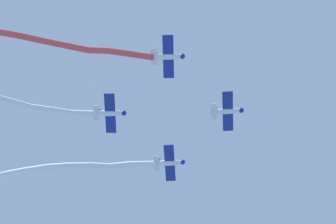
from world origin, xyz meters
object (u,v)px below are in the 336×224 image
Objects in this scene: airplane_lead at (227,111)px; airplane_left_wing at (169,163)px; airplane_slot at (110,113)px; airplane_right_wing at (168,56)px.

airplane_lead reaches higher than airplane_left_wing.
airplane_slot is (-14.71, -6.53, -0.20)m from airplane_lead.
airplane_left_wing is 1.01× the size of airplane_right_wing.
airplane_lead is 11.38m from airplane_right_wing.
airplane_slot is at bearing 135.59° from airplane_right_wing.
airplane_right_wing is (6.53, -14.70, 0.70)m from airplane_left_wing.
airplane_lead is at bearing -42.47° from airplane_left_wing.
airplane_lead is at bearing 45.59° from airplane_right_wing.
airplane_right_wing is (-4.09, -10.62, 0.30)m from airplane_lead.
airplane_lead is at bearing -0.56° from airplane_slot.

